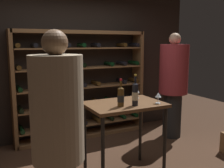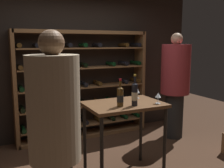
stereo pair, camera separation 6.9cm
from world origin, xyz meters
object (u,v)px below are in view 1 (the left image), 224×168
(person_bystander_dark_jacket, at_px, (173,81))
(wine_bottle_amber_reserve, at_px, (135,94))
(person_guest_khaki, at_px, (58,133))
(wine_rack, at_px, (82,86))
(tasting_table, at_px, (124,113))
(wine_bottle_black_capsule, at_px, (121,96))
(wine_glass_stemmed_right, at_px, (137,91))
(wine_glass_stemmed_center, at_px, (158,96))

(person_bystander_dark_jacket, bearing_deg, wine_bottle_amber_reserve, 41.68)
(person_guest_khaki, bearing_deg, person_bystander_dark_jacket, -81.97)
(wine_rack, distance_m, tasting_table, 1.60)
(tasting_table, height_order, wine_bottle_black_capsule, wine_bottle_black_capsule)
(person_bystander_dark_jacket, xyz_separation_m, wine_glass_stemmed_right, (-1.21, -0.69, 0.04))
(wine_bottle_black_capsule, bearing_deg, tasting_table, 46.96)
(wine_glass_stemmed_right, bearing_deg, tasting_table, -149.57)
(person_guest_khaki, distance_m, wine_glass_stemmed_center, 1.54)
(wine_rack, bearing_deg, person_bystander_dark_jacket, -26.67)
(wine_rack, relative_size, wine_bottle_amber_reserve, 6.38)
(wine_bottle_amber_reserve, bearing_deg, person_bystander_dark_jacket, 35.44)
(wine_bottle_black_capsule, height_order, wine_glass_stemmed_right, wine_bottle_black_capsule)
(person_guest_khaki, relative_size, person_bystander_dark_jacket, 0.96)
(wine_rack, distance_m, wine_bottle_black_capsule, 1.74)
(wine_bottle_amber_reserve, distance_m, wine_glass_stemmed_right, 0.42)
(wine_bottle_black_capsule, bearing_deg, wine_glass_stemmed_right, 36.32)
(tasting_table, distance_m, person_bystander_dark_jacket, 1.73)
(person_guest_khaki, bearing_deg, wine_glass_stemmed_right, -79.27)
(person_bystander_dark_jacket, height_order, wine_glass_stemmed_right, person_bystander_dark_jacket)
(wine_rack, relative_size, wine_glass_stemmed_right, 16.42)
(person_bystander_dark_jacket, distance_m, wine_bottle_black_capsule, 1.90)
(wine_rack, distance_m, person_guest_khaki, 2.62)
(person_guest_khaki, bearing_deg, wine_glass_stemmed_center, -92.44)
(person_guest_khaki, xyz_separation_m, wine_glass_stemmed_right, (1.35, 0.96, 0.07))
(tasting_table, distance_m, wine_glass_stemmed_center, 0.48)
(wine_glass_stemmed_right, bearing_deg, person_guest_khaki, -144.50)
(tasting_table, bearing_deg, person_bystander_dark_jacket, 29.76)
(wine_rack, xyz_separation_m, wine_bottle_black_capsule, (-0.15, -1.73, 0.14))
(wine_bottle_black_capsule, relative_size, wine_bottle_amber_reserve, 0.87)
(wine_glass_stemmed_right, bearing_deg, wine_glass_stemmed_center, -78.14)
(person_bystander_dark_jacket, distance_m, wine_bottle_amber_reserve, 1.78)
(wine_bottle_black_capsule, bearing_deg, wine_bottle_amber_reserve, -12.87)
(tasting_table, relative_size, wine_bottle_amber_reserve, 2.57)
(wine_bottle_amber_reserve, bearing_deg, wine_rack, 90.77)
(person_bystander_dark_jacket, xyz_separation_m, wine_glass_stemmed_center, (-1.13, -1.06, 0.04))
(wine_rack, bearing_deg, tasting_table, -90.87)
(wine_bottle_black_capsule, bearing_deg, wine_glass_stemmed_center, -8.13)
(tasting_table, bearing_deg, wine_glass_stemmed_right, 30.43)
(wine_bottle_amber_reserve, bearing_deg, wine_bottle_black_capsule, 167.13)
(tasting_table, xyz_separation_m, wine_glass_stemmed_right, (0.29, 0.17, 0.23))
(wine_glass_stemmed_right, bearing_deg, wine_bottle_amber_reserve, -124.81)
(wine_glass_stemmed_right, bearing_deg, person_bystander_dark_jacket, 29.60)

